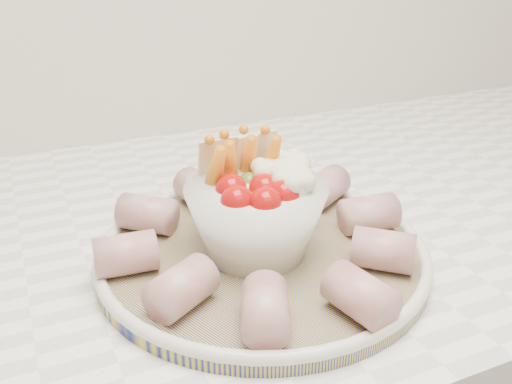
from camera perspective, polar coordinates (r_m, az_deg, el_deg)
name	(u,v)px	position (r m, az deg, el deg)	size (l,w,h in m)	color
serving_platter	(262,252)	(0.57, 0.62, -6.00)	(0.42, 0.42, 0.02)	navy
veggie_bowl	(258,211)	(0.54, 0.18, -1.87)	(0.13, 0.13, 0.11)	white
cured_meat_rolls	(261,231)	(0.56, 0.55, -3.97)	(0.31, 0.31, 0.04)	#A54B53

